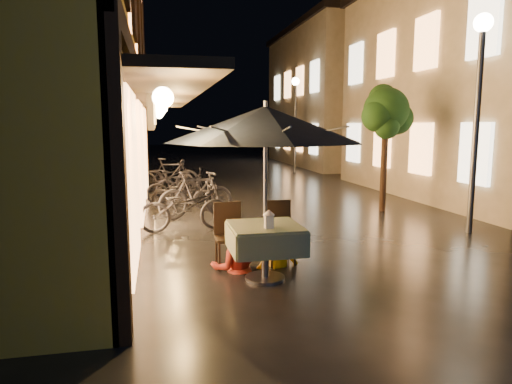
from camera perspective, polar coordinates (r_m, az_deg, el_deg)
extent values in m
plane|color=black|center=(6.95, 15.03, -9.87)|extent=(90.00, 90.00, 0.00)
cube|color=gold|center=(10.29, -28.14, 15.00)|extent=(4.50, 11.00, 7.00)
cube|color=black|center=(9.92, -14.86, 14.81)|extent=(0.12, 11.00, 0.35)
cube|color=black|center=(9.87, -11.36, 11.76)|extent=(1.20, 10.50, 0.12)
cube|color=#FFA75D|center=(11.62, -14.61, 20.34)|extent=(0.10, 0.90, 1.50)
cube|color=#FFA75D|center=(14.07, -14.18, 18.20)|extent=(0.10, 0.90, 1.50)
cube|color=#FFA75D|center=(6.40, -15.34, 1.43)|extent=(0.10, 2.20, 2.40)
cube|color=#FFA75D|center=(9.88, -14.27, 3.82)|extent=(0.10, 2.20, 2.40)
cube|color=#FFA75D|center=(13.37, -13.76, 4.97)|extent=(0.10, 2.20, 2.40)
cube|color=#B1A48F|center=(16.30, 28.95, 11.26)|extent=(7.00, 9.00, 6.50)
cube|color=#FFA75D|center=(11.47, 25.70, 4.35)|extent=(0.10, 1.00, 1.40)
cube|color=#FFA75D|center=(11.66, 26.62, 18.20)|extent=(0.10, 1.00, 1.40)
cube|color=#FFA75D|center=(13.28, 19.88, 5.12)|extent=(0.10, 1.00, 1.40)
cube|color=#FFA75D|center=(13.44, 20.50, 17.12)|extent=(0.10, 1.00, 1.40)
cube|color=#FFA75D|center=(15.19, 15.48, 5.66)|extent=(0.10, 1.00, 1.40)
cube|color=#FFA75D|center=(15.33, 15.90, 16.17)|extent=(0.10, 1.00, 1.40)
cube|color=#FFA75D|center=(17.17, 12.07, 6.06)|extent=(0.10, 1.00, 1.40)
cube|color=#FFA75D|center=(17.29, 12.36, 15.37)|extent=(0.10, 1.00, 1.40)
cube|color=#B1A48F|center=(26.12, 11.96, 11.19)|extent=(7.00, 10.00, 7.00)
cube|color=black|center=(26.56, 12.21, 19.07)|extent=(7.30, 10.30, 0.30)
cube|color=#FFA75D|center=(21.25, 7.19, 6.59)|extent=(0.10, 1.00, 1.40)
cube|color=#FFA75D|center=(21.35, 7.33, 14.12)|extent=(0.10, 1.00, 1.40)
cube|color=#FFA75D|center=(23.34, 5.39, 6.77)|extent=(0.10, 1.00, 1.40)
cube|color=#FFA75D|center=(23.43, 5.49, 13.63)|extent=(0.10, 1.00, 1.40)
cube|color=#FFA75D|center=(25.45, 3.89, 6.92)|extent=(0.10, 1.00, 1.40)
cube|color=#FFA75D|center=(25.53, 3.95, 13.22)|extent=(0.10, 1.00, 1.40)
cube|color=#FFA75D|center=(27.57, 2.62, 7.04)|extent=(0.10, 1.00, 1.40)
cube|color=#FFA75D|center=(27.64, 2.66, 12.86)|extent=(0.10, 1.00, 1.40)
cylinder|color=black|center=(11.75, 15.68, 2.99)|extent=(0.16, 0.16, 2.20)
sphere|color=black|center=(11.71, 15.95, 9.82)|extent=(1.10, 1.10, 1.10)
sphere|color=black|center=(11.96, 17.18, 8.77)|extent=(0.80, 0.80, 0.80)
sphere|color=black|center=(11.44, 14.94, 9.15)|extent=(0.76, 0.76, 0.76)
sphere|color=black|center=(12.01, 15.54, 11.22)|extent=(0.70, 0.70, 0.70)
sphere|color=black|center=(11.44, 16.02, 7.85)|extent=(0.60, 0.60, 0.60)
cylinder|color=#59595E|center=(9.93, 25.77, 6.74)|extent=(0.12, 0.12, 4.00)
sphere|color=#FFECC1|center=(10.11, 26.55, 18.42)|extent=(0.36, 0.36, 0.36)
cylinder|color=#59595E|center=(20.76, 4.90, 7.96)|extent=(0.12, 0.12, 4.00)
sphere|color=#FFECC1|center=(20.84, 4.97, 13.61)|extent=(0.36, 0.36, 0.36)
cylinder|color=#59595E|center=(6.40, 1.14, -7.79)|extent=(0.10, 0.10, 0.72)
cylinder|color=#59595E|center=(6.50, 1.13, -10.67)|extent=(0.56, 0.56, 0.04)
cube|color=#2A5328|center=(6.30, 1.15, -4.38)|extent=(0.95, 0.95, 0.06)
cube|color=#2A5328|center=(6.46, 5.27, -5.59)|extent=(0.04, 0.95, 0.33)
cube|color=#2A5328|center=(6.25, -3.11, -6.05)|extent=(0.04, 0.95, 0.33)
cube|color=#2A5328|center=(6.79, 0.22, -4.87)|extent=(0.95, 0.04, 0.33)
cube|color=#2A5328|center=(5.89, 2.22, -6.94)|extent=(0.95, 0.04, 0.33)
cylinder|color=#59595E|center=(6.23, 1.16, -0.79)|extent=(0.05, 0.05, 2.30)
cone|color=black|center=(6.15, 1.19, 8.46)|extent=(2.70, 2.70, 0.49)
cylinder|color=#59595E|center=(6.15, 1.20, 10.79)|extent=(0.06, 0.06, 0.12)
cube|color=black|center=(6.92, -3.34, -5.79)|extent=(0.42, 0.42, 0.05)
cube|color=black|center=(7.04, -3.60, -3.44)|extent=(0.42, 0.04, 0.55)
cylinder|color=black|center=(6.78, -4.61, -8.15)|extent=(0.04, 0.04, 0.43)
cylinder|color=black|center=(6.84, -1.59, -7.99)|extent=(0.04, 0.04, 0.43)
cylinder|color=black|center=(7.13, -5.00, -7.34)|extent=(0.04, 0.04, 0.43)
cylinder|color=black|center=(7.18, -2.12, -7.19)|extent=(0.04, 0.04, 0.43)
cube|color=black|center=(7.08, 3.09, -5.46)|extent=(0.42, 0.42, 0.05)
cube|color=black|center=(7.20, 2.71, -3.17)|extent=(0.42, 0.04, 0.55)
cylinder|color=black|center=(6.93, 2.02, -7.77)|extent=(0.04, 0.04, 0.43)
cylinder|color=black|center=(7.02, 4.90, -7.57)|extent=(0.04, 0.04, 0.43)
cylinder|color=black|center=(7.26, 1.32, -7.00)|extent=(0.04, 0.04, 0.43)
cylinder|color=black|center=(7.35, 4.07, -6.83)|extent=(0.04, 0.04, 0.43)
cube|color=white|center=(6.07, 1.62, -3.71)|extent=(0.11, 0.11, 0.18)
cube|color=#FFD88C|center=(6.08, 1.62, -3.80)|extent=(0.07, 0.07, 0.12)
cone|color=white|center=(6.05, 1.62, -2.55)|extent=(0.16, 0.16, 0.07)
imported|color=red|center=(6.74, -2.67, -3.50)|extent=(0.73, 0.57, 1.51)
imported|color=#FFB907|center=(6.95, 2.62, -3.68)|extent=(0.98, 0.68, 1.38)
imported|color=black|center=(9.33, -8.83, -1.91)|extent=(1.92, 0.82, 0.98)
imported|color=black|center=(10.63, -7.48, -0.29)|extent=(1.90, 1.01, 1.10)
imported|color=black|center=(11.65, -9.14, -0.23)|extent=(1.67, 0.90, 0.83)
imported|color=black|center=(12.59, -10.15, 0.57)|extent=(1.54, 0.48, 0.92)
imported|color=black|center=(13.56, -8.87, 1.08)|extent=(1.71, 0.68, 0.88)
imported|color=black|center=(15.02, -10.62, 2.13)|extent=(1.85, 0.68, 1.09)
imported|color=black|center=(14.88, -11.13, 1.86)|extent=(1.98, 1.26, 0.98)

